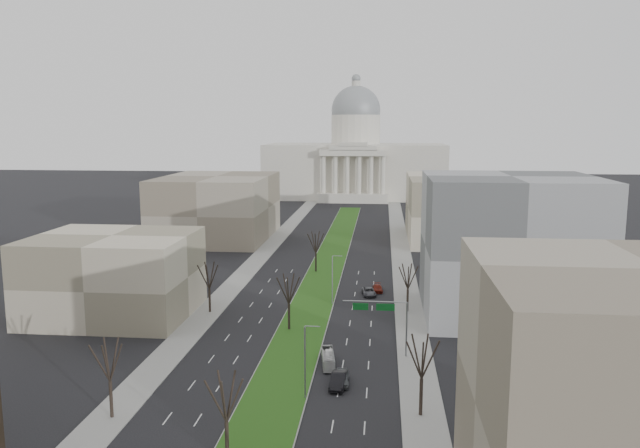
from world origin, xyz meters
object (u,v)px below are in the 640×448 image
Objects in this scene: car_grey_near at (341,377)px; car_grey_far at (369,292)px; car_black at (338,380)px; car_red at (378,288)px; box_van at (328,358)px.

car_grey_far is at bearing 84.14° from car_grey_near.
car_grey_far is at bearing 89.72° from car_black.
car_black is at bearing -100.28° from car_red.
car_grey_far is at bearing -123.98° from car_red.
box_van is (-2.24, 6.04, 0.11)m from car_grey_near.
car_red is 0.67× the size of box_van.
car_red is 39.50m from box_van.
car_grey_near is 6.44m from box_van.
car_grey_near is at bearing -99.98° from car_red.
car_grey_far is 36.33m from box_van.
car_red is at bearing 87.90° from car_black.
box_van is at bearing 108.69° from car_black.
car_black is 0.77× the size of box_van.
car_grey_near is 0.93× the size of car_black.
car_grey_near is at bearing 74.28° from car_black.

